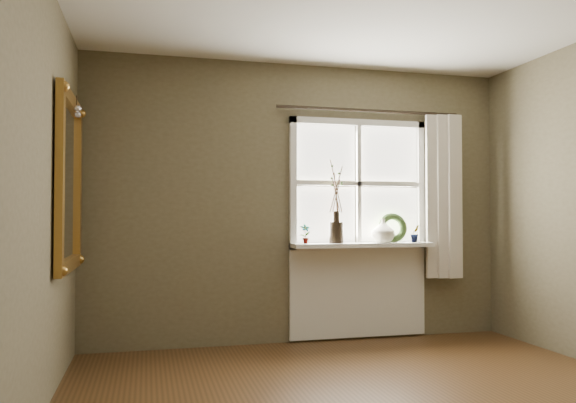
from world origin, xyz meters
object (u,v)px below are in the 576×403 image
Objects in this scene: cream_vase at (383,231)px; wreath at (393,231)px; dark_jug at (336,233)px; gilt_mirror at (69,182)px.

wreath is (0.12, 0.04, -0.00)m from cream_vase.
dark_jug is 0.87× the size of cream_vase.
gilt_mirror is at bearing -167.33° from cream_vase.
dark_jug is 2.37m from gilt_mirror.
dark_jug is at bearing 15.19° from gilt_mirror.
dark_jug is 0.69× the size of wreath.
cream_vase is 0.12m from wreath.
wreath is at bearing 3.90° from dark_jug.
cream_vase is (0.47, 0.00, 0.01)m from dark_jug.
cream_vase is 0.18× the size of gilt_mirror.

